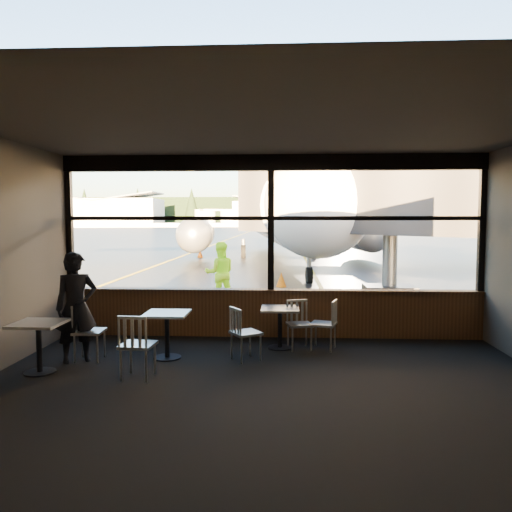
# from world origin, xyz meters

# --- Properties ---
(ground_plane) EXTENTS (520.00, 520.00, 0.00)m
(ground_plane) POSITION_xyz_m (0.00, 120.00, 0.00)
(ground_plane) COLOR black
(ground_plane) RESTS_ON ground
(carpet_floor) EXTENTS (8.00, 6.00, 0.01)m
(carpet_floor) POSITION_xyz_m (0.00, -3.00, 0.01)
(carpet_floor) COLOR black
(carpet_floor) RESTS_ON ground
(ceiling) EXTENTS (8.00, 6.00, 0.04)m
(ceiling) POSITION_xyz_m (0.00, -3.00, 3.50)
(ceiling) COLOR #38332D
(ceiling) RESTS_ON ground
(wall_back) EXTENTS (8.00, 0.04, 3.50)m
(wall_back) POSITION_xyz_m (0.00, -6.00, 1.75)
(wall_back) COLOR #453F37
(wall_back) RESTS_ON ground
(window_sill) EXTENTS (8.00, 0.28, 0.90)m
(window_sill) POSITION_xyz_m (0.00, 0.00, 0.45)
(window_sill) COLOR #533019
(window_sill) RESTS_ON ground
(window_header) EXTENTS (8.00, 0.18, 0.30)m
(window_header) POSITION_xyz_m (0.00, 0.00, 3.35)
(window_header) COLOR black
(window_header) RESTS_ON ground
(mullion_left) EXTENTS (0.12, 0.12, 2.60)m
(mullion_left) POSITION_xyz_m (-3.95, 0.00, 2.20)
(mullion_left) COLOR black
(mullion_left) RESTS_ON ground
(mullion_centre) EXTENTS (0.12, 0.12, 2.60)m
(mullion_centre) POSITION_xyz_m (0.00, 0.00, 2.20)
(mullion_centre) COLOR black
(mullion_centre) RESTS_ON ground
(mullion_right) EXTENTS (0.12, 0.12, 2.60)m
(mullion_right) POSITION_xyz_m (3.95, 0.00, 2.20)
(mullion_right) COLOR black
(mullion_right) RESTS_ON ground
(window_transom) EXTENTS (8.00, 0.10, 0.08)m
(window_transom) POSITION_xyz_m (0.00, 0.00, 2.30)
(window_transom) COLOR black
(window_transom) RESTS_ON ground
(airliner) EXTENTS (30.89, 35.85, 10.16)m
(airliner) POSITION_xyz_m (0.06, 19.29, 5.08)
(airliner) COLOR white
(airliner) RESTS_ON ground_plane
(jet_bridge) EXTENTS (8.86, 10.83, 4.72)m
(jet_bridge) POSITION_xyz_m (3.60, 5.50, 2.36)
(jet_bridge) COLOR #2B2B2D
(jet_bridge) RESTS_ON ground_plane
(cafe_table_near) EXTENTS (0.66, 0.66, 0.73)m
(cafe_table_near) POSITION_xyz_m (0.19, -0.88, 0.36)
(cafe_table_near) COLOR gray
(cafe_table_near) RESTS_ON carpet_floor
(cafe_table_mid) EXTENTS (0.69, 0.69, 0.76)m
(cafe_table_mid) POSITION_xyz_m (-1.66, -1.62, 0.38)
(cafe_table_mid) COLOR #9A968D
(cafe_table_mid) RESTS_ON carpet_floor
(cafe_table_left) EXTENTS (0.70, 0.70, 0.77)m
(cafe_table_left) POSITION_xyz_m (-3.36, -2.50, 0.38)
(cafe_table_left) COLOR #A59F98
(cafe_table_left) RESTS_ON carpet_floor
(chair_near_e) EXTENTS (0.60, 0.60, 0.89)m
(chair_near_e) POSITION_xyz_m (0.94, -0.91, 0.44)
(chair_near_e) COLOR #B7B3A5
(chair_near_e) RESTS_ON carpet_floor
(chair_near_w) EXTENTS (0.67, 0.67, 0.89)m
(chair_near_w) POSITION_xyz_m (-0.36, -1.66, 0.44)
(chair_near_w) COLOR beige
(chair_near_w) RESTS_ON carpet_floor
(chair_near_n) EXTENTS (0.56, 0.56, 0.86)m
(chair_near_n) POSITION_xyz_m (0.53, -0.92, 0.43)
(chair_near_n) COLOR #B0AB9E
(chair_near_n) RESTS_ON carpet_floor
(chair_mid_s) EXTENTS (0.56, 0.56, 0.95)m
(chair_mid_s) POSITION_xyz_m (-1.83, -2.65, 0.48)
(chair_mid_s) COLOR beige
(chair_mid_s) RESTS_ON carpet_floor
(chair_mid_w) EXTENTS (0.54, 0.54, 0.93)m
(chair_mid_w) POSITION_xyz_m (-2.88, -1.80, 0.47)
(chair_mid_w) COLOR beige
(chair_mid_w) RESTS_ON carpet_floor
(passenger) EXTENTS (0.77, 0.69, 1.76)m
(passenger) POSITION_xyz_m (-3.05, -1.88, 0.88)
(passenger) COLOR black
(passenger) RESTS_ON carpet_floor
(ground_crew) EXTENTS (0.94, 0.81, 1.68)m
(ground_crew) POSITION_xyz_m (-1.45, 3.63, 0.84)
(ground_crew) COLOR #BFF219
(ground_crew) RESTS_ON ground_plane
(cone_nose) EXTENTS (0.35, 0.35, 0.49)m
(cone_nose) POSITION_xyz_m (0.17, 7.18, 0.25)
(cone_nose) COLOR orange
(cone_nose) RESTS_ON ground_plane
(cone_wing) EXTENTS (0.35, 0.35, 0.49)m
(cone_wing) POSITION_xyz_m (-4.72, 19.83, 0.25)
(cone_wing) COLOR #F75F07
(cone_wing) RESTS_ON ground_plane
(hangar_left) EXTENTS (45.00, 18.00, 11.00)m
(hangar_left) POSITION_xyz_m (-70.00, 180.00, 5.50)
(hangar_left) COLOR silver
(hangar_left) RESTS_ON ground_plane
(hangar_mid) EXTENTS (38.00, 15.00, 10.00)m
(hangar_mid) POSITION_xyz_m (0.00, 185.00, 5.00)
(hangar_mid) COLOR silver
(hangar_mid) RESTS_ON ground_plane
(hangar_right) EXTENTS (50.00, 20.00, 12.00)m
(hangar_right) POSITION_xyz_m (60.00, 178.00, 6.00)
(hangar_right) COLOR silver
(hangar_right) RESTS_ON ground_plane
(fuel_tank_a) EXTENTS (8.00, 8.00, 6.00)m
(fuel_tank_a) POSITION_xyz_m (-30.00, 182.00, 3.00)
(fuel_tank_a) COLOR silver
(fuel_tank_a) RESTS_ON ground_plane
(fuel_tank_b) EXTENTS (8.00, 8.00, 6.00)m
(fuel_tank_b) POSITION_xyz_m (-20.00, 182.00, 3.00)
(fuel_tank_b) COLOR silver
(fuel_tank_b) RESTS_ON ground_plane
(fuel_tank_c) EXTENTS (8.00, 8.00, 6.00)m
(fuel_tank_c) POSITION_xyz_m (-10.00, 182.00, 3.00)
(fuel_tank_c) COLOR silver
(fuel_tank_c) RESTS_ON ground_plane
(treeline) EXTENTS (360.00, 3.00, 12.00)m
(treeline) POSITION_xyz_m (0.00, 210.00, 6.00)
(treeline) COLOR black
(treeline) RESTS_ON ground_plane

